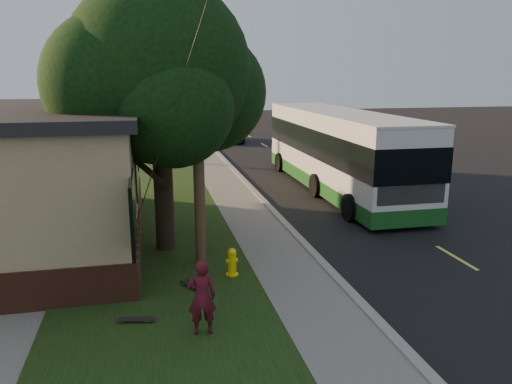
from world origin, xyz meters
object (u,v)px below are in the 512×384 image
Objects in this scene: skateboard_main at (194,285)px; distant_car at (229,131)px; bare_tree_near at (165,127)px; dumpster at (77,209)px; transit_bus at (338,149)px; fire_hydrant at (232,262)px; skateboard_spare at (136,319)px; traffic_signal at (202,97)px; bare_tree_far at (165,114)px; leafy_tree at (159,75)px; skateboarder at (202,297)px; utility_pole at (197,97)px.

skateboard_main is 27.80m from distant_car.
bare_tree_near is 13.05m from dumpster.
transit_bus is 12.29m from skateboard_main.
fire_hydrant is at bearing -98.08° from distant_car.
skateboard_main is 1.01× the size of skateboard_spare.
traffic_signal reaches higher than skateboard_spare.
fire_hydrant is 0.92× the size of skateboard_spare.
distant_car is (1.30, -7.32, -2.35)m from traffic_signal.
skateboard_main is (-0.67, -30.57, -1.88)m from bare_tree_far.
skateboard_spare is at bearing -93.62° from bare_tree_far.
bare_tree_far is at bearing -131.19° from traffic_signal.
traffic_signal is at bearing 83.13° from skateboard_main.
bare_tree_near is at bearing 73.88° from dumpster.
fire_hydrant is at bearing -95.21° from traffic_signal.
skateboard_spare is (-2.43, -2.06, -0.31)m from fire_hydrant.
bare_tree_near is 10.25m from distant_car.
dumpster is (-2.93, 2.90, -4.51)m from leafy_tree.
leafy_tree is 6.99m from skateboarder.
utility_pole is 1.65× the size of traffic_signal.
utility_pole reaches higher than traffic_signal.
bare_tree_near is 12.01m from bare_tree_far.
fire_hydrant is at bearing -54.62° from utility_pole.
traffic_signal reaches higher than transit_bus.
skateboarder reaches higher than fire_hydrant.
transit_bus is 2.79× the size of distant_car.
bare_tree_far is at bearing 86.38° from skateboard_spare.
bare_tree_near is (-0.19, 17.01, -2.48)m from utility_pole.
leafy_tree is 27.56m from bare_tree_far.
traffic_signal is 36.61m from skateboard_spare.
leafy_tree is 4.95× the size of skateboarder.
skateboard_main is at bearing 47.59° from skateboard_spare.
traffic_signal is at bearing 101.32° from distant_car.
leafy_tree reaches higher than transit_bus.
traffic_signal is at bearing 97.58° from transit_bus.
bare_tree_near reaches higher than fire_hydrant.
dumpster reaches higher than skateboard_main.
leafy_tree is at bearing -102.66° from distant_car.
bare_tree_far is 5.96m from distant_car.
skateboarder is at bearing -96.51° from traffic_signal.
skateboard_spare is at bearing -94.35° from bare_tree_near.
utility_pole reaches higher than leafy_tree.
transit_bus is (6.83, -21.00, -0.09)m from bare_tree_far.
distant_car is at bearing 78.76° from utility_pole.
utility_pole is 5.39m from skateboarder.
traffic_signal is at bearing 83.42° from utility_pole.
utility_pole is 1.16× the size of leafy_tree.
bare_tree_far reaches higher than fire_hydrant.
leafy_tree is at bearing -141.55° from transit_bus.
bare_tree_far is at bearing 90.76° from fire_hydrant.
skateboard_main is (-7.49, -9.57, -1.78)m from transit_bus.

